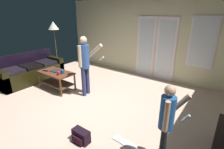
% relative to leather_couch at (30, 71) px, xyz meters
% --- Properties ---
extents(ground_plane, '(6.33, 5.51, 0.02)m').
position_rel_leather_couch_xyz_m(ground_plane, '(2.61, -0.05, -0.32)').
color(ground_plane, beige).
extents(wall_back_with_doors, '(6.33, 0.09, 2.57)m').
position_rel_leather_couch_xyz_m(wall_back_with_doors, '(2.69, 2.68, 0.95)').
color(wall_back_with_doors, beige).
rests_on(wall_back_with_doors, ground_plane).
extents(leather_couch, '(0.87, 1.95, 0.87)m').
position_rel_leather_couch_xyz_m(leather_couch, '(0.00, 0.00, 0.00)').
color(leather_couch, black).
rests_on(leather_couch, ground_plane).
extents(coffee_table, '(1.04, 0.56, 0.52)m').
position_rel_leather_couch_xyz_m(coffee_table, '(1.23, 0.11, 0.07)').
color(coffee_table, brown).
rests_on(coffee_table, ground_plane).
extents(person_adult, '(0.58, 0.47, 1.56)m').
position_rel_leather_couch_xyz_m(person_adult, '(2.17, 0.35, 0.63)').
color(person_adult, navy).
rests_on(person_adult, ground_plane).
extents(person_child, '(0.36, 0.40, 1.26)m').
position_rel_leather_couch_xyz_m(person_child, '(4.63, -0.57, 0.44)').
color(person_child, black).
rests_on(person_child, ground_plane).
extents(floor_lamp, '(0.38, 0.38, 1.79)m').
position_rel_leather_couch_xyz_m(floor_lamp, '(-0.30, 1.27, 1.27)').
color(floor_lamp, '#35252A').
rests_on(floor_lamp, ground_plane).
extents(backpack, '(0.32, 0.19, 0.23)m').
position_rel_leather_couch_xyz_m(backpack, '(3.35, -0.99, -0.19)').
color(backpack, black).
rests_on(backpack, ground_plane).
extents(loose_keyboard, '(0.45, 0.16, 0.02)m').
position_rel_leather_couch_xyz_m(loose_keyboard, '(3.97, -0.58, -0.30)').
color(loose_keyboard, white).
rests_on(loose_keyboard, ground_plane).
extents(laptop_closed, '(0.34, 0.28, 0.02)m').
position_rel_leather_couch_xyz_m(laptop_closed, '(1.18, 0.17, 0.22)').
color(laptop_closed, '#2B3241').
rests_on(laptop_closed, coffee_table).
extents(cup_near_edge, '(0.08, 0.08, 0.10)m').
position_rel_leather_couch_xyz_m(cup_near_edge, '(1.50, 0.01, 0.26)').
color(cup_near_edge, red).
rests_on(cup_near_edge, coffee_table).
extents(cup_by_laptop, '(0.09, 0.09, 0.10)m').
position_rel_leather_couch_xyz_m(cup_by_laptop, '(1.49, 0.15, 0.26)').
color(cup_by_laptop, '#184E96').
rests_on(cup_by_laptop, coffee_table).
extents(tv_remote_black, '(0.18, 0.09, 0.02)m').
position_rel_leather_couch_xyz_m(tv_remote_black, '(0.92, -0.02, 0.22)').
color(tv_remote_black, black).
rests_on(tv_remote_black, coffee_table).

